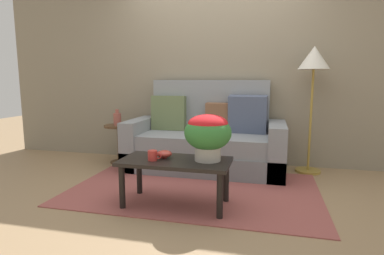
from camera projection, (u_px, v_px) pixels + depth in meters
ground_plane at (194, 189)px, 3.34m from camera, size 14.00×14.00×0.00m
wall_back at (216, 63)px, 4.35m from camera, size 6.40×0.12×2.75m
area_rug at (194, 189)px, 3.34m from camera, size 2.55×1.61×0.01m
couch at (206, 142)px, 4.08m from camera, size 1.97×0.86×1.14m
coffee_table at (175, 167)px, 2.86m from camera, size 0.99×0.50×0.43m
side_table at (119, 137)px, 4.35m from camera, size 0.39×0.39×0.53m
floor_lamp at (314, 67)px, 3.77m from camera, size 0.37×0.37×1.54m
potted_plant at (208, 132)px, 2.79m from camera, size 0.42×0.42×0.42m
coffee_mug at (153, 155)px, 2.82m from camera, size 0.13×0.08×0.09m
snack_bowl at (164, 154)px, 2.91m from camera, size 0.14×0.14×0.07m
table_vase at (117, 119)px, 4.30m from camera, size 0.11×0.11×0.22m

